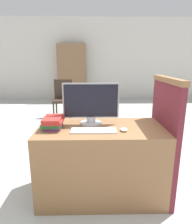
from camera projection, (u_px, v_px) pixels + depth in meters
name	position (u px, v px, depth m)	size (l,w,h in m)	color
ground_plane	(102.00, 215.00, 1.82)	(20.00, 20.00, 0.00)	#B2B2AD
wall_back	(94.00, 59.00, 7.07)	(12.00, 0.06, 2.80)	beige
desk	(101.00, 161.00, 2.04)	(1.23, 0.64, 0.73)	#8C603D
carrel_divider	(164.00, 137.00, 2.02)	(0.07, 0.71, 1.21)	maroon
monitor	(91.00, 104.00, 2.00)	(0.56, 0.22, 0.42)	#B7B7BC
keyboard	(94.00, 131.00, 1.83)	(0.42, 0.14, 0.02)	white
mouse	(124.00, 130.00, 1.84)	(0.07, 0.08, 0.03)	white
book_stack	(53.00, 122.00, 1.91)	(0.20, 0.26, 0.11)	#7A3384
far_chair	(63.00, 97.00, 4.85)	(0.44, 0.44, 0.92)	#38281E
bookshelf_far	(72.00, 73.00, 6.94)	(0.97, 0.32, 1.91)	#846042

